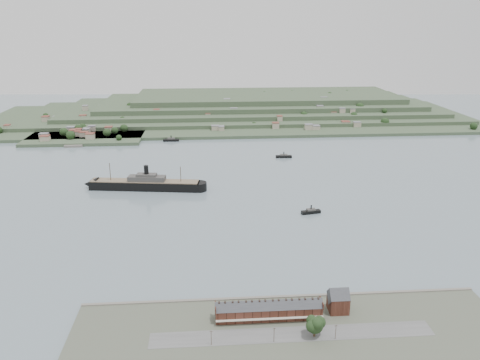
{
  "coord_description": "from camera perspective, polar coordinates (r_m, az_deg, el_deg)",
  "views": [
    {
      "loc": [
        -40.11,
        -372.89,
        148.07
      ],
      "look_at": [
        -10.24,
        30.0,
        10.75
      ],
      "focal_mm": 35.0,
      "sensor_mm": 36.0,
      "label": 1
    }
  ],
  "objects": [
    {
      "name": "steamship",
      "position": [
        442.62,
        -11.87,
        -0.48
      ],
      "size": [
        115.52,
        28.36,
        27.77
      ],
      "color": "black",
      "rests_on": "ground"
    },
    {
      "name": "fig_tree",
      "position": [
        239.58,
        9.21,
        -17.01
      ],
      "size": [
        10.2,
        8.83,
        11.38
      ],
      "color": "#3D2E1C",
      "rests_on": "ground"
    },
    {
      "name": "ferry_west",
      "position": [
        617.2,
        -8.38,
        4.87
      ],
      "size": [
        20.59,
        6.46,
        7.64
      ],
      "color": "black",
      "rests_on": "ground"
    },
    {
      "name": "near_shore",
      "position": [
        240.59,
        6.63,
        -19.05
      ],
      "size": [
        220.0,
        80.0,
        2.6
      ],
      "color": "#4C5142",
      "rests_on": "ground"
    },
    {
      "name": "ferry_east",
      "position": [
        538.3,
        5.36,
        2.91
      ],
      "size": [
        18.46,
        5.86,
        6.85
      ],
      "color": "black",
      "rests_on": "ground"
    },
    {
      "name": "gabled_building",
      "position": [
        260.33,
        11.89,
        -14.18
      ],
      "size": [
        10.4,
        10.18,
        14.09
      ],
      "color": "#422117",
      "rests_on": "ground"
    },
    {
      "name": "ground",
      "position": [
        403.21,
        1.77,
        -2.78
      ],
      "size": [
        1400.0,
        1400.0,
        0.0
      ],
      "primitive_type": "plane",
      "color": "slate",
      "rests_on": "ground"
    },
    {
      "name": "tugboat",
      "position": [
        384.71,
        8.64,
        -3.81
      ],
      "size": [
        16.35,
        7.14,
        7.13
      ],
      "color": "black",
      "rests_on": "ground"
    },
    {
      "name": "terrace_row",
      "position": [
        250.64,
        3.53,
        -15.56
      ],
      "size": [
        55.6,
        9.8,
        11.07
      ],
      "color": "#422117",
      "rests_on": "ground"
    },
    {
      "name": "far_peninsula",
      "position": [
        780.96,
        0.83,
        8.73
      ],
      "size": [
        760.0,
        309.0,
        30.0
      ],
      "color": "#374C33",
      "rests_on": "ground"
    }
  ]
}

